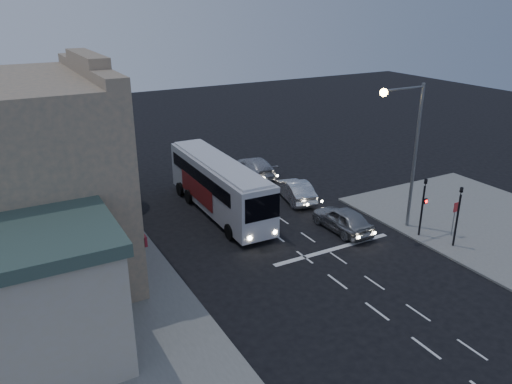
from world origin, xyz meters
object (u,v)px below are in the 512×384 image
street_tree (96,145)px  traffic_signal_main (423,200)px  car_suv (343,219)px  traffic_signal_side (459,209)px  tour_bus (219,184)px  car_sedan_a (295,190)px  regulatory_sign (455,213)px  streetlight (409,141)px  car_sedan_b (255,167)px

street_tree → traffic_signal_main: bearing=-42.0°
car_suv → traffic_signal_side: (4.25, -5.00, 1.64)m
traffic_signal_main → traffic_signal_side: 2.10m
tour_bus → car_sedan_a: 5.86m
traffic_signal_main → regulatory_sign: bearing=-30.8°
car_suv → street_tree: size_ratio=0.74×
traffic_signal_main → traffic_signal_side: size_ratio=1.00×
car_sedan_a → streetlight: (3.09, -7.34, 4.97)m
car_sedan_a → traffic_signal_main: 9.52m
car_sedan_a → traffic_signal_main: bearing=122.9°
streetlight → traffic_signal_main: bearing=-79.8°
tour_bus → streetlight: bearing=-41.7°
car_sedan_a → car_sedan_b: (0.09, 6.25, -0.02)m
traffic_signal_main → tour_bus: bearing=133.6°
traffic_signal_main → street_tree: (-15.81, 14.25, 2.08)m
traffic_signal_side → tour_bus: bearing=130.3°
car_sedan_b → tour_bus: bearing=47.8°
traffic_signal_side → streetlight: streetlight is taller
car_sedan_b → traffic_signal_side: (3.96, -16.99, 1.67)m
car_sedan_a → car_sedan_b: size_ratio=0.90×
car_sedan_a → car_suv: bearing=99.9°
regulatory_sign → streetlight: size_ratio=0.24×
tour_bus → car_sedan_a: (5.68, -0.72, -1.22)m
car_sedan_b → traffic_signal_side: 17.52m
street_tree → tour_bus: bearing=-35.1°
tour_bus → traffic_signal_side: (9.73, -11.46, 0.44)m
regulatory_sign → street_tree: 23.40m
car_suv → car_sedan_a: bearing=-92.7°
tour_bus → street_tree: size_ratio=1.93×
regulatory_sign → streetlight: streetlight is taller
tour_bus → street_tree: 8.66m
car_sedan_b → traffic_signal_main: (3.26, -15.01, 1.67)m
traffic_signal_main → street_tree: 21.38m
tour_bus → street_tree: bearing=145.8°
car_sedan_a → regulatory_sign: bearing=129.3°
car_suv → traffic_signal_main: size_ratio=1.11×
regulatory_sign → street_tree: street_tree is taller
car_sedan_a → streetlight: 9.39m
traffic_signal_main → car_suv: bearing=139.6°
car_sedan_b → regulatory_sign: size_ratio=2.34×
car_suv → car_sedan_a: (0.20, 5.74, -0.02)m
streetlight → car_sedan_a: bearing=112.8°
streetlight → street_tree: bearing=140.5°
car_suv → street_tree: bearing=-43.1°
traffic_signal_side → street_tree: (-16.51, 16.22, 2.08)m
car_sedan_b → street_tree: bearing=7.5°
streetlight → regulatory_sign: bearing=-51.3°
traffic_signal_main → street_tree: size_ratio=0.66×
car_sedan_b → regulatory_sign: (4.96, -16.02, 0.85)m
street_tree → streetlight: bearing=-39.5°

